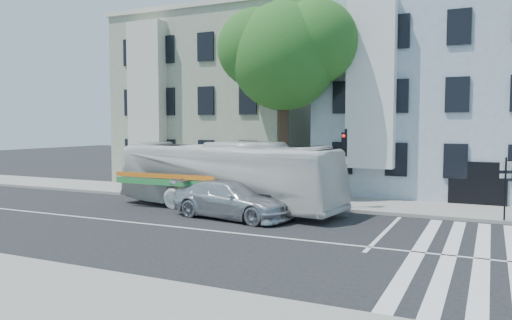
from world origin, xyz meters
The scene contains 11 objects.
ground centered at (0.00, 0.00, 0.00)m, with size 120.00×120.00×0.00m, color black.
sidewalk_far centered at (0.00, 8.00, 0.07)m, with size 80.00×4.00×0.15m, color gray.
sidewalk_near centered at (0.00, -8.00, 0.07)m, with size 80.00×4.00×0.15m, color gray.
building_left centered at (-7.00, 15.00, 5.50)m, with size 12.00×10.00×11.00m, color gray.
building_right centered at (7.00, 15.00, 5.50)m, with size 12.00×10.00×11.00m, color #9AA6B7.
street_tree centered at (0.06, 8.74, 7.83)m, with size 7.30×5.90×11.10m.
bus centered at (-1.21, 4.35, 1.59)m, with size 11.39×2.67×3.17m, color silver.
sedan centered at (0.09, 2.60, 0.79)m, with size 5.47×2.22×1.59m, color silver.
hedge centered at (-2.59, 6.30, 0.50)m, with size 8.50×0.84×0.70m, color #1F531B, non-canonical shape.
traffic_signal centered at (3.95, 6.26, 2.44)m, with size 0.39×0.51×3.77m.
far_sign_pole centered at (10.50, 6.14, 1.75)m, with size 0.43×0.25×2.52m.
Camera 1 is at (9.96, -15.90, 3.94)m, focal length 35.00 mm.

